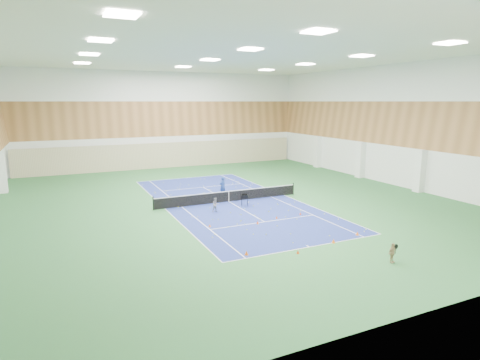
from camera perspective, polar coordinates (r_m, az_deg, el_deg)
name	(u,v)px	position (r m, az deg, el deg)	size (l,w,h in m)	color
ground	(229,202)	(34.00, -1.61, -3.11)	(40.00, 40.00, 0.00)	#2B6534
room_shell	(228,131)	(33.04, -1.66, 7.03)	(36.00, 40.00, 12.00)	white
wood_cladding	(228,106)	(32.96, -1.68, 10.50)	(36.00, 40.00, 8.00)	#A36C3C
ceiling_light_grid	(228,55)	(33.15, -1.72, 17.29)	(21.40, 25.40, 0.06)	white
court_surface	(229,202)	(34.00, -1.61, -3.10)	(10.97, 23.77, 0.01)	navy
tennis_balls_scatter	(229,201)	(33.99, -1.61, -3.04)	(10.57, 22.77, 0.07)	#C8D925
tennis_net	(229,195)	(33.87, -1.61, -2.21)	(12.80, 0.10, 1.10)	black
back_curtain	(168,155)	(52.13, -10.26, 3.50)	(35.40, 0.16, 3.20)	#C6B793
coach	(223,186)	(35.90, -2.50, -0.91)	(0.64, 0.42, 1.76)	navy
child_court	(216,205)	(30.81, -3.49, -3.55)	(0.55, 0.43, 1.13)	#919199
child_apron	(392,253)	(22.82, 20.84, -9.66)	(0.64, 0.26, 1.08)	tan
ball_cart	(245,200)	(32.55, 0.66, -2.87)	(0.56, 0.56, 0.97)	black
cone_svc_a	(210,226)	(27.37, -4.31, -6.47)	(0.18, 0.18, 0.19)	orange
cone_svc_b	(258,222)	(27.97, 2.52, -6.05)	(0.19, 0.19, 0.20)	#FF400D
cone_svc_c	(277,217)	(29.28, 5.24, -5.31)	(0.18, 0.18, 0.20)	#DF4A0B
cone_svc_d	(300,214)	(30.45, 8.58, -4.74)	(0.18, 0.18, 0.19)	red
cone_base_a	(246,253)	(22.51, 0.93, -10.33)	(0.23, 0.23, 0.25)	#F4610C
cone_base_b	(298,252)	(22.95, 8.24, -10.09)	(0.18, 0.18, 0.20)	#DC450B
cone_base_c	(333,241)	(24.96, 13.16, -8.44)	(0.22, 0.22, 0.25)	orange
cone_base_d	(357,233)	(26.70, 16.35, -7.30)	(0.22, 0.22, 0.24)	orange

